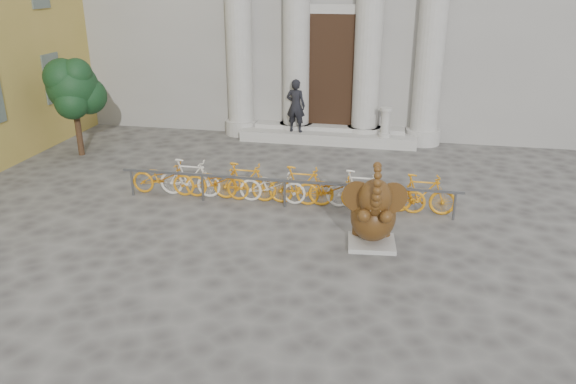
% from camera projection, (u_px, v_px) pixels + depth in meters
% --- Properties ---
extents(ground, '(80.00, 80.00, 0.00)m').
position_uv_depth(ground, '(264.00, 275.00, 10.86)').
color(ground, '#474442').
rests_on(ground, ground).
extents(entrance_steps, '(6.00, 1.20, 0.36)m').
position_uv_depth(entrance_steps, '(328.00, 136.00, 19.37)').
color(entrance_steps, '#A8A59E').
rests_on(entrance_steps, ground).
extents(elephant_statue, '(1.33, 1.51, 1.99)m').
position_uv_depth(elephant_statue, '(373.00, 215.00, 11.75)').
color(elephant_statue, '#A8A59E').
rests_on(elephant_statue, ground).
extents(bike_rack, '(8.54, 0.53, 1.00)m').
position_uv_depth(bike_rack, '(286.00, 185.00, 14.06)').
color(bike_rack, slate).
rests_on(bike_rack, ground).
extents(tree, '(1.77, 1.62, 3.08)m').
position_uv_depth(tree, '(73.00, 88.00, 17.22)').
color(tree, '#332114').
rests_on(tree, ground).
extents(pedestrian, '(0.71, 0.52, 1.80)m').
position_uv_depth(pedestrian, '(296.00, 106.00, 18.96)').
color(pedestrian, black).
rests_on(pedestrian, entrance_steps).
extents(balustrade_post, '(0.40, 0.40, 0.98)m').
position_uv_depth(balustrade_post, '(385.00, 123.00, 18.52)').
color(balustrade_post, '#A8A59E').
rests_on(balustrade_post, entrance_steps).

